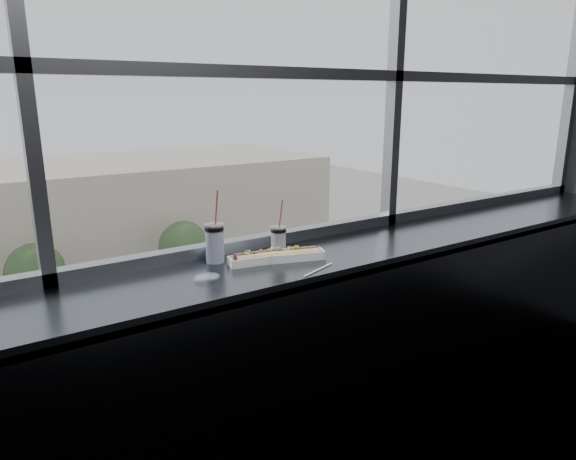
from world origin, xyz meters
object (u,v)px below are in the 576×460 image
car_far_b (28,344)px  tree_right (184,246)px  pedestrian_d (166,283)px  soda_cup_left (215,241)px  car_near_d (244,367)px  tree_center (35,272)px  car_far_c (236,295)px  car_near_c (91,417)px  pedestrian_c (111,294)px  wrapper (207,277)px  hotdog_tray_right (296,254)px  loose_straw (318,270)px  soda_cup_right (278,240)px  car_near_e (356,333)px  hotdog_tray_left (257,258)px

car_far_b → tree_right: tree_right is taller
pedestrian_d → tree_right: 2.81m
soda_cup_left → car_near_d: (8.75, 16.11, -11.09)m
soda_cup_left → tree_center: soda_cup_left is taller
car_far_c → tree_right: tree_right is taller
car_near_c → car_near_d: bearing=-86.4°
soda_cup_left → pedestrian_c: size_ratio=0.18×
wrapper → pedestrian_c: 31.35m
car_near_c → pedestrian_d: 14.77m
hotdog_tray_right → car_near_c: (1.82, 16.30, -11.04)m
car_near_d → tree_center: size_ratio=1.27×
car_near_c → pedestrian_c: car_near_c is taller
loose_straw → tree_right: size_ratio=0.05×
soda_cup_left → soda_cup_right: bearing=-19.8°
soda_cup_left → wrapper: soda_cup_left is taller
pedestrian_c → pedestrian_d: bearing=-175.2°
car_near_e → tree_center: tree_center is taller
pedestrian_c → hotdog_tray_left: bearing=78.0°
loose_straw → wrapper: wrapper is taller
hotdog_tray_left → car_near_c: size_ratio=0.05×
pedestrian_c → loose_straw: bearing=78.5°
pedestrian_c → tree_right: tree_right is taller
soda_cup_left → car_far_c: (12.61, 24.11, -11.17)m
hotdog_tray_left → loose_straw: (0.18, -0.25, -0.02)m
car_far_c → loose_straw: bearing=149.3°
loose_straw → tree_center: bearing=66.8°
soda_cup_right → car_far_c: 29.37m
soda_cup_left → car_near_d: size_ratio=0.06×
car_far_c → wrapper: bearing=148.2°
hotdog_tray_right → pedestrian_d: hotdog_tray_right is taller
hotdog_tray_left → pedestrian_c: (6.06, 28.56, -11.07)m
car_near_c → wrapper: bearing=175.5°
car_near_d → tree_center: (-6.56, 12.00, 2.28)m
soda_cup_right → car_far_b: bearing=88.3°
loose_straw → car_far_b: loose_straw is taller
tree_right → soda_cup_right: bearing=-110.8°
hotdog_tray_right → tree_right: hotdog_tray_right is taller
loose_straw → car_near_e: size_ratio=0.04×
tree_right → car_near_c: bearing=-126.3°
car_far_b → tree_right: size_ratio=1.10×
soda_cup_right → pedestrian_d: bearing=71.7°
loose_straw → car_far_c: size_ratio=0.04×
pedestrian_c → tree_center: bearing=4.5°
wrapper → car_far_c: bearing=62.3°
soda_cup_right → hotdog_tray_right: bearing=-58.2°
hotdog_tray_right → car_far_c: bearing=81.5°
car_near_d → car_far_b: bearing=45.6°
loose_straw → tree_center: loose_straw is taller
wrapper → car_near_d: wrapper is taller
soda_cup_right → wrapper: (-0.44, -0.11, -0.07)m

